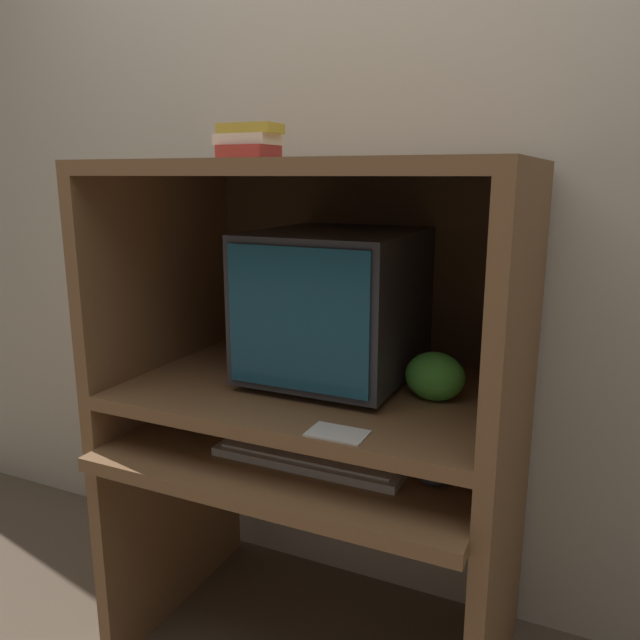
# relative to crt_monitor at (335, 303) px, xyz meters

# --- Properties ---
(wall_back) EXTENTS (6.00, 0.06, 2.60)m
(wall_back) POSITION_rel_crt_monitor_xyz_m (-0.02, 0.32, 0.29)
(wall_back) COLOR beige
(wall_back) RESTS_ON ground_plane
(desk_base) EXTENTS (1.03, 0.71, 0.66)m
(desk_base) POSITION_rel_crt_monitor_xyz_m (-0.02, -0.12, -0.58)
(desk_base) COLOR brown
(desk_base) RESTS_ON ground_plane
(desk_monitor_shelf) EXTENTS (1.03, 0.66, 0.14)m
(desk_monitor_shelf) POSITION_rel_crt_monitor_xyz_m (-0.02, -0.07, -0.24)
(desk_monitor_shelf) COLOR brown
(desk_monitor_shelf) RESTS_ON desk_base
(hutch_upper) EXTENTS (1.03, 0.66, 0.57)m
(hutch_upper) POSITION_rel_crt_monitor_xyz_m (-0.02, -0.03, 0.18)
(hutch_upper) COLOR brown
(hutch_upper) RESTS_ON desk_monitor_shelf
(crt_monitor) EXTENTS (0.40, 0.46, 0.40)m
(crt_monitor) POSITION_rel_crt_monitor_xyz_m (0.00, 0.00, 0.00)
(crt_monitor) COLOR #333338
(crt_monitor) RESTS_ON desk_monitor_shelf
(keyboard) EXTENTS (0.48, 0.17, 0.03)m
(keyboard) POSITION_rel_crt_monitor_xyz_m (0.03, -0.21, -0.34)
(keyboard) COLOR beige
(keyboard) RESTS_ON desk_base
(mouse) EXTENTS (0.07, 0.05, 0.03)m
(mouse) POSITION_rel_crt_monitor_xyz_m (0.34, -0.22, -0.33)
(mouse) COLOR #28282B
(mouse) RESTS_ON desk_base
(snack_bag) EXTENTS (0.15, 0.11, 0.12)m
(snack_bag) POSITION_rel_crt_monitor_xyz_m (0.29, -0.06, -0.15)
(snack_bag) COLOR green
(snack_bag) RESTS_ON desk_monitor_shelf
(book_stack) EXTENTS (0.16, 0.12, 0.09)m
(book_stack) POSITION_rel_crt_monitor_xyz_m (-0.19, -0.11, 0.41)
(book_stack) COLOR maroon
(book_stack) RESTS_ON hutch_upper
(paper_card) EXTENTS (0.13, 0.08, 0.00)m
(paper_card) POSITION_rel_crt_monitor_xyz_m (0.16, -0.35, -0.20)
(paper_card) COLOR white
(paper_card) RESTS_ON desk_monitor_shelf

